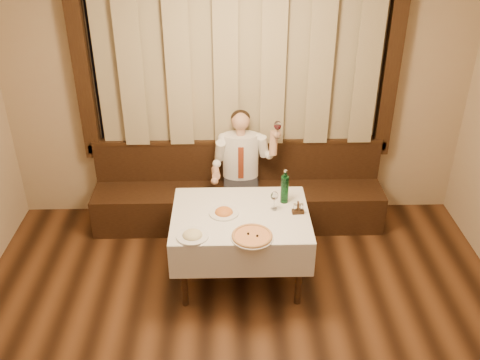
{
  "coord_description": "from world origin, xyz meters",
  "views": [
    {
      "loc": [
        -0.1,
        -2.43,
        3.47
      ],
      "look_at": [
        0.0,
        1.9,
        1.0
      ],
      "focal_mm": 40.0,
      "sensor_mm": 36.0,
      "label": 1
    }
  ],
  "objects_px": {
    "pasta_cream": "(192,233)",
    "seated_man": "(241,163)",
    "banquette": "(238,197)",
    "dining_table": "(241,223)",
    "pizza": "(252,236)",
    "pasta_red": "(224,210)",
    "green_bottle": "(285,189)",
    "cruet_caddy": "(298,209)"
  },
  "relations": [
    {
      "from": "pasta_cream",
      "to": "seated_man",
      "type": "relative_size",
      "value": 0.21
    },
    {
      "from": "banquette",
      "to": "seated_man",
      "type": "bearing_deg",
      "value": -70.12
    },
    {
      "from": "seated_man",
      "to": "dining_table",
      "type": "bearing_deg",
      "value": -91.95
    },
    {
      "from": "pizza",
      "to": "pasta_red",
      "type": "height_order",
      "value": "pasta_red"
    },
    {
      "from": "pizza",
      "to": "green_bottle",
      "type": "distance_m",
      "value": 0.68
    },
    {
      "from": "pasta_cream",
      "to": "seated_man",
      "type": "xyz_separation_m",
      "value": [
        0.45,
        1.29,
        -0.0
      ]
    },
    {
      "from": "seated_man",
      "to": "green_bottle",
      "type": "bearing_deg",
      "value": -62.16
    },
    {
      "from": "pizza",
      "to": "cruet_caddy",
      "type": "bearing_deg",
      "value": 40.52
    },
    {
      "from": "banquette",
      "to": "pizza",
      "type": "xyz_separation_m",
      "value": [
        0.09,
        -1.4,
        0.46
      ]
    },
    {
      "from": "seated_man",
      "to": "pizza",
      "type": "bearing_deg",
      "value": -87.44
    },
    {
      "from": "pizza",
      "to": "pasta_red",
      "type": "distance_m",
      "value": 0.46
    },
    {
      "from": "pasta_red",
      "to": "cruet_caddy",
      "type": "height_order",
      "value": "cruet_caddy"
    },
    {
      "from": "banquette",
      "to": "seated_man",
      "type": "relative_size",
      "value": 2.37
    },
    {
      "from": "pizza",
      "to": "seated_man",
      "type": "xyz_separation_m",
      "value": [
        -0.06,
        1.32,
        0.02
      ]
    },
    {
      "from": "banquette",
      "to": "dining_table",
      "type": "height_order",
      "value": "banquette"
    },
    {
      "from": "pasta_cream",
      "to": "seated_man",
      "type": "bearing_deg",
      "value": 70.59
    },
    {
      "from": "pasta_red",
      "to": "green_bottle",
      "type": "distance_m",
      "value": 0.62
    },
    {
      "from": "pasta_cream",
      "to": "cruet_caddy",
      "type": "height_order",
      "value": "cruet_caddy"
    },
    {
      "from": "pizza",
      "to": "pasta_cream",
      "type": "height_order",
      "value": "pasta_cream"
    },
    {
      "from": "dining_table",
      "to": "seated_man",
      "type": "relative_size",
      "value": 0.94
    },
    {
      "from": "pizza",
      "to": "green_bottle",
      "type": "xyz_separation_m",
      "value": [
        0.33,
        0.58,
        0.13
      ]
    },
    {
      "from": "green_bottle",
      "to": "dining_table",
      "type": "bearing_deg",
      "value": -154.95
    },
    {
      "from": "green_bottle",
      "to": "seated_man",
      "type": "relative_size",
      "value": 0.25
    },
    {
      "from": "pizza",
      "to": "green_bottle",
      "type": "height_order",
      "value": "green_bottle"
    },
    {
      "from": "dining_table",
      "to": "cruet_caddy",
      "type": "height_order",
      "value": "cruet_caddy"
    },
    {
      "from": "pizza",
      "to": "green_bottle",
      "type": "bearing_deg",
      "value": 60.16
    },
    {
      "from": "pasta_red",
      "to": "cruet_caddy",
      "type": "relative_size",
      "value": 2.32
    },
    {
      "from": "cruet_caddy",
      "to": "pasta_red",
      "type": "bearing_deg",
      "value": 175.44
    },
    {
      "from": "pizza",
      "to": "seated_man",
      "type": "relative_size",
      "value": 0.27
    },
    {
      "from": "pasta_cream",
      "to": "seated_man",
      "type": "height_order",
      "value": "seated_man"
    },
    {
      "from": "pasta_red",
      "to": "pasta_cream",
      "type": "xyz_separation_m",
      "value": [
        -0.27,
        -0.36,
        0.0
      ]
    },
    {
      "from": "dining_table",
      "to": "seated_man",
      "type": "xyz_separation_m",
      "value": [
        0.03,
        0.94,
        0.14
      ]
    },
    {
      "from": "dining_table",
      "to": "green_bottle",
      "type": "height_order",
      "value": "green_bottle"
    },
    {
      "from": "green_bottle",
      "to": "seated_man",
      "type": "xyz_separation_m",
      "value": [
        -0.39,
        0.74,
        -0.11
      ]
    },
    {
      "from": "banquette",
      "to": "cruet_caddy",
      "type": "relative_size",
      "value": 27.17
    },
    {
      "from": "cruet_caddy",
      "to": "seated_man",
      "type": "relative_size",
      "value": 0.09
    },
    {
      "from": "dining_table",
      "to": "pasta_red",
      "type": "xyz_separation_m",
      "value": [
        -0.15,
        0.0,
        0.14
      ]
    },
    {
      "from": "dining_table",
      "to": "pasta_red",
      "type": "height_order",
      "value": "pasta_red"
    },
    {
      "from": "dining_table",
      "to": "seated_man",
      "type": "distance_m",
      "value": 0.95
    },
    {
      "from": "pizza",
      "to": "dining_table",
      "type": "bearing_deg",
      "value": 103.41
    },
    {
      "from": "pasta_red",
      "to": "seated_man",
      "type": "xyz_separation_m",
      "value": [
        0.19,
        0.93,
        -0.0
      ]
    },
    {
      "from": "dining_table",
      "to": "pizza",
      "type": "bearing_deg",
      "value": -76.59
    }
  ]
}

